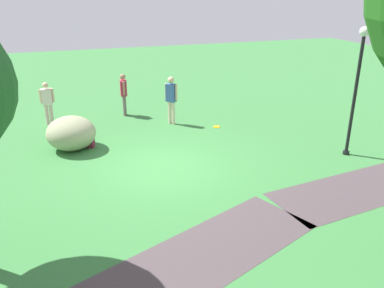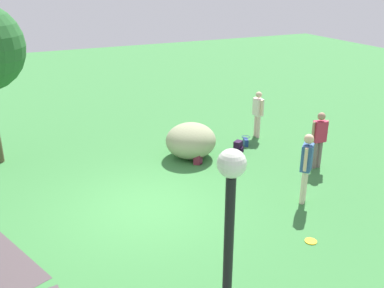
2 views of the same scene
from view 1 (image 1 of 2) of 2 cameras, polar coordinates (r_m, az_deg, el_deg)
The scene contains 10 objects.
ground_plane at distance 11.59m, azimuth -4.23°, elevation -3.28°, with size 48.00×48.00×0.00m, color #38773B.
lamp_post at distance 12.65m, azimuth 22.52°, elevation 8.52°, with size 0.28×0.28×3.84m.
lawn_boulder at distance 13.20m, azimuth -16.88°, elevation 1.50°, with size 2.10×2.12×1.07m.
woman_with_handbag at distance 15.77m, azimuth -19.95°, elevation 5.86°, with size 0.52×0.26×1.61m.
man_near_boulder at distance 14.89m, azimuth -2.98°, elevation 6.76°, with size 0.42×0.43×1.80m.
passerby_on_path at distance 16.15m, azimuth -9.73°, elevation 7.39°, with size 0.27×0.52×1.68m.
handbag_on_grass at distance 15.24m, azimuth -17.52°, elevation 2.53°, with size 0.34×0.34×0.31m.
backpack_by_boulder at distance 13.31m, azimuth -14.39°, elevation 0.35°, with size 0.34×0.35×0.40m.
spare_backpack_on_lawn at distance 14.72m, azimuth -15.69°, elevation 2.28°, with size 0.35×0.34×0.40m.
frisbee_on_grass at distance 14.83m, azimuth 3.53°, elevation 2.47°, with size 0.26×0.26×0.02m.
Camera 1 is at (2.65, 10.17, 4.89)m, focal length 37.37 mm.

